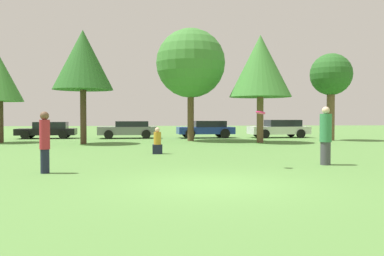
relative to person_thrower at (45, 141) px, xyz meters
The scene contains 13 objects.
ground_plane 4.97m from the person_thrower, 28.04° to the right, with size 120.00×120.00×0.00m, color #54843D.
person_thrower is the anchor object (origin of this frame).
person_catcher 8.62m from the person_thrower, ahead, with size 0.38×0.38×1.89m.
frisbee 6.30m from the person_thrower, ahead, with size 0.30×0.29×0.12m.
bystander_sitting 6.39m from the person_thrower, 59.97° to the left, with size 0.41×0.34×1.12m.
tree_1 12.81m from the person_thrower, 94.40° to the left, with size 3.42×3.42×6.53m.
tree_2 15.89m from the person_thrower, 69.11° to the left, with size 4.43×4.43×7.21m.
tree_3 16.01m from the person_thrower, 52.43° to the left, with size 3.74×3.74×6.49m.
tree_4 20.57m from the person_thrower, 43.56° to the left, with size 2.73×2.73×5.72m.
parked_car_black 18.89m from the person_thrower, 103.59° to the left, with size 4.18×2.10×1.19m.
parked_car_grey 18.11m from the person_thrower, 85.86° to the left, with size 4.31×2.17×1.24m.
parked_car_blue 19.27m from the person_thrower, 68.68° to the left, with size 4.21×2.17×1.26m.
parked_car_white 21.84m from the person_thrower, 54.95° to the left, with size 4.51×2.19×1.33m.
Camera 1 is at (-1.40, -9.14, 1.56)m, focal length 37.68 mm.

